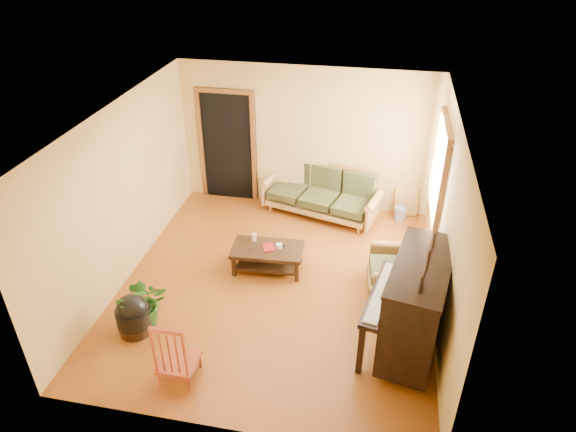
% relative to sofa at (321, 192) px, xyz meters
% --- Properties ---
extents(floor, '(5.00, 5.00, 0.00)m').
position_rel_sofa_xyz_m(floor, '(-0.34, -2.17, -0.44)').
color(floor, '#68310D').
rests_on(floor, ground).
extents(doorway, '(1.08, 0.16, 2.05)m').
position_rel_sofa_xyz_m(doorway, '(-1.79, 0.31, 0.58)').
color(doorway, black).
rests_on(doorway, floor).
extents(window, '(0.12, 1.36, 1.46)m').
position_rel_sofa_xyz_m(window, '(1.87, -0.87, 1.06)').
color(window, white).
rests_on(window, right_wall).
extents(sofa, '(2.22, 1.37, 0.89)m').
position_rel_sofa_xyz_m(sofa, '(0.00, 0.00, 0.00)').
color(sofa, '#A3753C').
rests_on(sofa, floor).
extents(coffee_table, '(1.11, 0.65, 0.39)m').
position_rel_sofa_xyz_m(coffee_table, '(-0.56, -1.80, -0.25)').
color(coffee_table, black).
rests_on(coffee_table, floor).
extents(armchair, '(0.86, 0.90, 0.82)m').
position_rel_sofa_xyz_m(armchair, '(1.32, -1.89, -0.03)').
color(armchair, '#A3753C').
rests_on(armchair, floor).
extents(piano, '(1.15, 1.63, 1.32)m').
position_rel_sofa_xyz_m(piano, '(1.59, -3.06, 0.22)').
color(piano, black).
rests_on(piano, floor).
extents(footstool, '(0.60, 0.60, 0.43)m').
position_rel_sofa_xyz_m(footstool, '(-1.97, -3.47, -0.23)').
color(footstool, black).
rests_on(footstool, floor).
extents(red_chair, '(0.43, 0.47, 0.92)m').
position_rel_sofa_xyz_m(red_chair, '(-1.11, -4.07, 0.02)').
color(red_chair, maroon).
rests_on(red_chair, floor).
extents(leaning_frame, '(0.41, 0.14, 0.53)m').
position_rel_sofa_xyz_m(leaning_frame, '(1.52, 0.24, -0.18)').
color(leaning_frame, gold).
rests_on(leaning_frame, floor).
extents(ceramic_crock, '(0.22, 0.22, 0.26)m').
position_rel_sofa_xyz_m(ceramic_crock, '(1.43, 0.06, -0.31)').
color(ceramic_crock, '#354D9F').
rests_on(ceramic_crock, floor).
extents(potted_plant, '(0.84, 0.79, 0.73)m').
position_rel_sofa_xyz_m(potted_plant, '(-1.88, -3.30, -0.08)').
color(potted_plant, '#235C1A').
rests_on(potted_plant, floor).
extents(book, '(0.24, 0.27, 0.02)m').
position_rel_sofa_xyz_m(book, '(-0.61, -1.83, -0.04)').
color(book, maroon).
rests_on(book, coffee_table).
extents(candle, '(0.09, 0.09, 0.12)m').
position_rel_sofa_xyz_m(candle, '(-0.80, -1.64, 0.01)').
color(candle, silver).
rests_on(candle, coffee_table).
extents(glass_jar, '(0.11, 0.11, 0.06)m').
position_rel_sofa_xyz_m(glass_jar, '(-0.38, -1.76, -0.02)').
color(glass_jar, white).
rests_on(glass_jar, coffee_table).
extents(remote, '(0.14, 0.04, 0.01)m').
position_rel_sofa_xyz_m(remote, '(-0.37, -1.71, -0.04)').
color(remote, black).
rests_on(remote, coffee_table).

